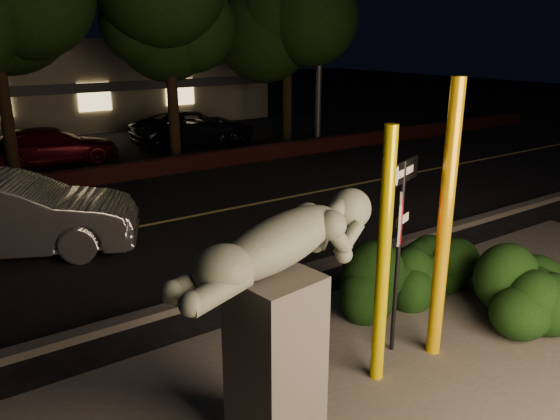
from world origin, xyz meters
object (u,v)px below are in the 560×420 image
object	(u,v)px
signpost	(401,220)
parked_car_darkred	(52,146)
sculpture	(279,306)
yellow_pole_right	(445,225)
parked_car_dark	(194,128)
silver_sedan	(7,216)
yellow_pole_left	(383,260)

from	to	relation	value
signpost	parked_car_darkred	xyz separation A→B (m)	(-1.03, 14.56, -1.27)
signpost	sculpture	distance (m)	2.35
signpost	yellow_pole_right	bearing A→B (deg)	-60.26
parked_car_darkred	parked_car_dark	size ratio (longest dim) A/B	0.87
silver_sedan	sculpture	bearing A→B (deg)	-145.55
silver_sedan	parked_car_dark	xyz separation A→B (m)	(7.96, 8.22, -0.12)
yellow_pole_left	sculpture	size ratio (longest dim) A/B	1.23
yellow_pole_right	signpost	distance (m)	0.55
signpost	silver_sedan	bearing A→B (deg)	97.49
silver_sedan	parked_car_dark	world-z (taller)	silver_sedan
yellow_pole_right	parked_car_dark	world-z (taller)	yellow_pole_right
sculpture	silver_sedan	xyz separation A→B (m)	(-1.35, 7.27, -0.80)
silver_sedan	parked_car_darkred	size ratio (longest dim) A/B	1.14
signpost	parked_car_darkred	bearing A→B (deg)	73.16
yellow_pole_left	parked_car_darkred	bearing A→B (deg)	91.58
yellow_pole_right	signpost	xyz separation A→B (m)	(-0.42, 0.35, 0.05)
yellow_pole_right	parked_car_darkred	bearing A→B (deg)	95.55
yellow_pole_left	silver_sedan	size ratio (longest dim) A/B	0.66
yellow_pole_right	parked_car_dark	size ratio (longest dim) A/B	0.75
yellow_pole_right	sculpture	world-z (taller)	yellow_pole_right
yellow_pole_right	silver_sedan	distance (m)	8.18
yellow_pole_right	silver_sedan	world-z (taller)	yellow_pole_right
silver_sedan	parked_car_dark	distance (m)	11.45
silver_sedan	yellow_pole_right	bearing A→B (deg)	-126.25
sculpture	parked_car_dark	world-z (taller)	sculpture
sculpture	silver_sedan	distance (m)	7.44
yellow_pole_right	signpost	world-z (taller)	yellow_pole_right
sculpture	parked_car_darkred	xyz separation A→B (m)	(1.24, 15.14, -0.98)
signpost	yellow_pole_left	bearing A→B (deg)	-172.04
sculpture	yellow_pole_right	bearing A→B (deg)	-2.65
yellow_pole_left	yellow_pole_right	bearing A→B (deg)	-0.55
silver_sedan	parked_car_darkred	bearing A→B (deg)	5.71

